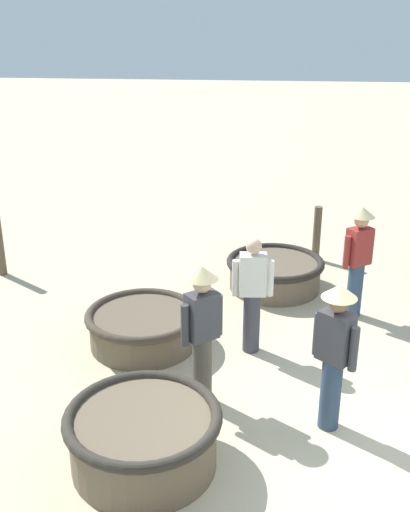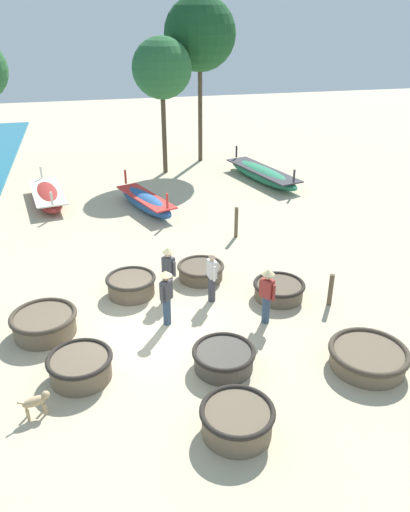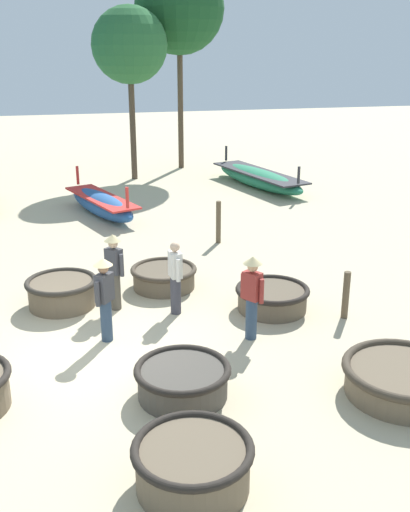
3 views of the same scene
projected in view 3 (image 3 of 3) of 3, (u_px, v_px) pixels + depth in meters
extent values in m
plane|color=#C6B793|center=(90.00, 355.00, 10.92)|extent=(80.00, 80.00, 0.00)
cylinder|color=brown|center=(62.00, 294.00, 12.88)|extent=(1.42, 1.42, 0.56)
torus|color=#332D26|center=(61.00, 282.00, 12.78)|extent=(1.54, 1.54, 0.11)
cylinder|color=#4C473F|center=(183.00, 382.00, 9.58)|extent=(1.44, 1.44, 0.48)
torus|color=#28231E|center=(182.00, 369.00, 9.50)|extent=(1.56, 1.56, 0.12)
cylinder|color=brown|center=(164.00, 278.00, 13.86)|extent=(1.42, 1.42, 0.44)
torus|color=#42382B|center=(164.00, 270.00, 13.78)|extent=(1.53, 1.53, 0.11)
cylinder|color=brown|center=(272.00, 299.00, 12.71)|extent=(1.46, 1.46, 0.45)
torus|color=#28231E|center=(273.00, 290.00, 12.63)|extent=(1.57, 1.57, 0.12)
cylinder|color=brown|center=(402.00, 382.00, 9.62)|extent=(1.81, 1.81, 0.45)
torus|color=#42382B|center=(404.00, 369.00, 9.55)|extent=(1.96, 1.96, 0.14)
cylinder|color=brown|center=(193.00, 468.00, 7.58)|extent=(1.46, 1.46, 0.58)
torus|color=#28231E|center=(193.00, 449.00, 7.48)|extent=(1.57, 1.57, 0.12)
ellipsoid|color=#285693|center=(102.00, 204.00, 19.68)|extent=(2.34, 4.29, 0.71)
cube|color=red|center=(101.00, 198.00, 19.61)|extent=(2.26, 3.98, 0.06)
cylinder|color=red|center=(78.00, 175.00, 21.00)|extent=(0.10, 0.10, 0.64)
cylinder|color=red|center=(127.00, 198.00, 17.95)|extent=(0.10, 0.10, 0.64)
ellipsoid|color=#237551|center=(259.00, 178.00, 23.55)|extent=(2.62, 5.65, 0.68)
cube|color=#2D2D33|center=(259.00, 173.00, 23.47)|extent=(2.55, 5.24, 0.06)
cylinder|color=#2D2D33|center=(226.00, 153.00, 25.45)|extent=(0.10, 0.10, 0.62)
cylinder|color=#2D2D33|center=(299.00, 175.00, 21.24)|extent=(0.10, 0.10, 0.62)
cylinder|color=#383842|center=(176.00, 295.00, 12.47)|extent=(0.22, 0.22, 0.82)
cube|color=silver|center=(175.00, 264.00, 12.24)|extent=(0.25, 0.36, 0.54)
sphere|color=#DBB28E|center=(175.00, 247.00, 12.12)|extent=(0.20, 0.20, 0.20)
cylinder|color=silver|center=(178.00, 270.00, 12.07)|extent=(0.09, 0.09, 0.48)
cylinder|color=silver|center=(172.00, 263.00, 12.46)|extent=(0.09, 0.09, 0.48)
cylinder|color=#2D425B|center=(106.00, 321.00, 11.32)|extent=(0.22, 0.22, 0.82)
cube|color=#3D3D42|center=(104.00, 287.00, 11.09)|extent=(0.39, 0.40, 0.54)
sphere|color=#A37556|center=(103.00, 268.00, 10.97)|extent=(0.20, 0.20, 0.20)
cylinder|color=#3D3D42|center=(97.00, 294.00, 10.92)|extent=(0.09, 0.09, 0.48)
cylinder|color=#3D3D42|center=(111.00, 286.00, 11.30)|extent=(0.09, 0.09, 0.48)
cone|color=#D1BC84|center=(103.00, 262.00, 10.92)|extent=(0.36, 0.36, 0.14)
cylinder|color=#2D425B|center=(251.00, 319.00, 11.40)|extent=(0.22, 0.22, 0.82)
cube|color=maroon|center=(252.00, 286.00, 11.17)|extent=(0.37, 0.40, 0.54)
sphere|color=tan|center=(253.00, 267.00, 11.04)|extent=(0.20, 0.20, 0.20)
cylinder|color=maroon|center=(243.00, 285.00, 11.32)|extent=(0.09, 0.09, 0.48)
cylinder|color=maroon|center=(262.00, 291.00, 11.05)|extent=(0.09, 0.09, 0.48)
cone|color=#D1BC84|center=(253.00, 260.00, 11.00)|extent=(0.36, 0.36, 0.14)
cylinder|color=#4C473D|center=(116.00, 291.00, 12.67)|extent=(0.22, 0.22, 0.82)
cube|color=#3D3D42|center=(114.00, 261.00, 12.44)|extent=(0.39, 0.40, 0.54)
sphere|color=#DBB28E|center=(113.00, 244.00, 12.32)|extent=(0.20, 0.20, 0.20)
cylinder|color=#3D3D42|center=(107.00, 261.00, 12.58)|extent=(0.09, 0.09, 0.48)
cylinder|color=#3D3D42|center=(122.00, 265.00, 12.34)|extent=(0.09, 0.09, 0.48)
cone|color=#D1BC84|center=(113.00, 238.00, 12.27)|extent=(0.36, 0.36, 0.14)
cylinder|color=brown|center=(346.00, 295.00, 12.23)|extent=(0.14, 0.14, 1.01)
cylinder|color=brown|center=(218.00, 222.00, 16.84)|extent=(0.14, 0.14, 1.21)
cylinder|color=#4C3D2D|center=(180.00, 107.00, 26.40)|extent=(0.24, 0.24, 5.43)
sphere|color=#194723|center=(179.00, 8.00, 25.04)|extent=(3.80, 3.80, 3.80)
cylinder|color=#4C3D2D|center=(133.00, 127.00, 24.37)|extent=(0.24, 0.24, 4.25)
sphere|color=#286033|center=(129.00, 45.00, 23.31)|extent=(2.98, 2.98, 2.98)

